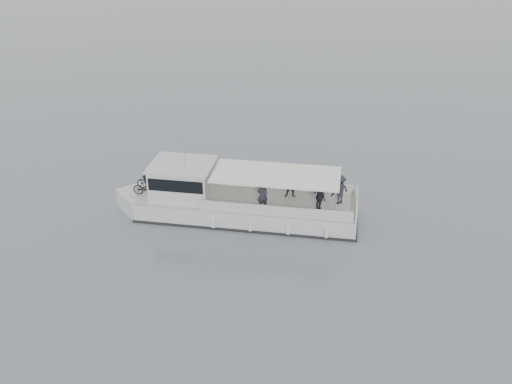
# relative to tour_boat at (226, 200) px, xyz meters

# --- Properties ---
(ground) EXTENTS (1400.00, 1400.00, 0.00)m
(ground) POSITION_rel_tour_boat_xyz_m (4.41, -1.08, -0.93)
(ground) COLOR slate
(ground) RESTS_ON ground
(tour_boat) EXTENTS (13.61, 3.68, 5.69)m
(tour_boat) POSITION_rel_tour_boat_xyz_m (0.00, 0.00, 0.00)
(tour_boat) COLOR silver
(tour_boat) RESTS_ON ground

